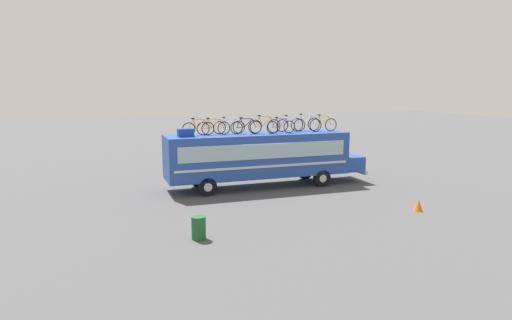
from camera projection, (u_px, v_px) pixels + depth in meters
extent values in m
plane|color=#4C4C4F|center=(258.00, 187.00, 23.88)|extent=(120.00, 120.00, 0.00)
cube|color=#23479E|center=(258.00, 154.00, 23.59)|extent=(9.72, 2.39, 2.24)
cube|color=#23479E|center=(346.00, 162.00, 25.50)|extent=(1.14, 2.20, 0.82)
cube|color=#99B7C6|center=(266.00, 151.00, 22.41)|extent=(8.94, 0.04, 0.78)
cube|color=#99B7C6|center=(250.00, 145.00, 24.66)|extent=(8.94, 0.04, 0.78)
cube|color=silver|center=(266.00, 167.00, 22.53)|extent=(9.33, 0.03, 0.12)
cube|color=silver|center=(250.00, 159.00, 24.79)|extent=(9.33, 0.03, 0.12)
cube|color=silver|center=(356.00, 170.00, 25.79)|extent=(0.16, 2.27, 0.24)
cylinder|color=black|center=(322.00, 178.00, 23.91)|extent=(0.92, 0.28, 0.92)
cylinder|color=silver|center=(322.00, 178.00, 23.91)|extent=(0.42, 0.30, 0.42)
cylinder|color=black|center=(305.00, 171.00, 25.88)|extent=(0.92, 0.28, 0.92)
cylinder|color=silver|center=(305.00, 171.00, 25.88)|extent=(0.42, 0.30, 0.42)
cylinder|color=black|center=(207.00, 187.00, 21.82)|extent=(0.92, 0.28, 0.92)
cylinder|color=silver|center=(207.00, 187.00, 21.82)|extent=(0.42, 0.30, 0.42)
cylinder|color=black|center=(198.00, 179.00, 23.79)|extent=(0.92, 0.28, 0.92)
cylinder|color=silver|center=(198.00, 179.00, 23.79)|extent=(0.42, 0.30, 0.42)
cube|color=#193899|center=(185.00, 133.00, 21.91)|extent=(0.75, 0.55, 0.39)
torus|color=black|center=(189.00, 129.00, 22.24)|extent=(0.67, 0.04, 0.67)
torus|color=black|center=(208.00, 128.00, 22.57)|extent=(0.67, 0.04, 0.67)
cylinder|color=orange|center=(194.00, 124.00, 22.30)|extent=(0.19, 0.04, 0.48)
cylinder|color=orange|center=(200.00, 124.00, 22.40)|extent=(0.46, 0.04, 0.46)
cylinder|color=orange|center=(199.00, 119.00, 22.34)|extent=(0.59, 0.04, 0.07)
cylinder|color=orange|center=(192.00, 129.00, 22.31)|extent=(0.38, 0.03, 0.05)
cylinder|color=orange|center=(191.00, 124.00, 22.24)|extent=(0.24, 0.03, 0.50)
cylinder|color=orange|center=(206.00, 124.00, 22.50)|extent=(0.21, 0.03, 0.47)
cylinder|color=silver|center=(204.00, 119.00, 22.43)|extent=(0.03, 0.44, 0.03)
ellipsoid|color=black|center=(193.00, 118.00, 22.23)|extent=(0.20, 0.08, 0.06)
torus|color=black|center=(203.00, 129.00, 22.50)|extent=(0.67, 0.04, 0.67)
torus|color=black|center=(224.00, 128.00, 22.86)|extent=(0.67, 0.04, 0.67)
cylinder|color=orange|center=(209.00, 123.00, 22.56)|extent=(0.21, 0.04, 0.48)
cylinder|color=orange|center=(216.00, 124.00, 22.67)|extent=(0.50, 0.04, 0.46)
cylinder|color=orange|center=(214.00, 119.00, 22.61)|extent=(0.65, 0.04, 0.07)
cylinder|color=orange|center=(207.00, 128.00, 22.56)|extent=(0.41, 0.03, 0.05)
cylinder|color=orange|center=(205.00, 124.00, 22.50)|extent=(0.27, 0.03, 0.50)
cylinder|color=orange|center=(222.00, 124.00, 22.79)|extent=(0.23, 0.03, 0.47)
cylinder|color=silver|center=(220.00, 118.00, 22.71)|extent=(0.03, 0.44, 0.03)
ellipsoid|color=black|center=(208.00, 118.00, 22.49)|extent=(0.20, 0.08, 0.06)
torus|color=black|center=(219.00, 128.00, 22.97)|extent=(0.67, 0.04, 0.67)
torus|color=black|center=(239.00, 127.00, 23.31)|extent=(0.67, 0.04, 0.67)
cylinder|color=white|center=(225.00, 123.00, 23.03)|extent=(0.20, 0.04, 0.48)
cylinder|color=white|center=(231.00, 123.00, 23.13)|extent=(0.49, 0.04, 0.46)
cylinder|color=white|center=(229.00, 118.00, 23.07)|extent=(0.63, 0.04, 0.07)
cylinder|color=white|center=(223.00, 127.00, 23.03)|extent=(0.40, 0.03, 0.05)
cylinder|color=white|center=(222.00, 123.00, 22.96)|extent=(0.26, 0.03, 0.50)
cylinder|color=white|center=(237.00, 123.00, 23.24)|extent=(0.22, 0.03, 0.47)
cylinder|color=silver|center=(235.00, 118.00, 23.17)|extent=(0.03, 0.44, 0.03)
ellipsoid|color=black|center=(224.00, 117.00, 22.96)|extent=(0.20, 0.08, 0.06)
torus|color=black|center=(237.00, 128.00, 22.97)|extent=(0.66, 0.04, 0.66)
torus|color=black|center=(256.00, 127.00, 23.32)|extent=(0.66, 0.04, 0.66)
cylinder|color=black|center=(242.00, 123.00, 23.04)|extent=(0.20, 0.04, 0.47)
cylinder|color=black|center=(248.00, 123.00, 23.15)|extent=(0.49, 0.04, 0.45)
cylinder|color=black|center=(247.00, 119.00, 23.08)|extent=(0.64, 0.04, 0.07)
cylinder|color=black|center=(240.00, 128.00, 23.04)|extent=(0.40, 0.03, 0.05)
cylinder|color=black|center=(239.00, 123.00, 22.97)|extent=(0.26, 0.03, 0.49)
cylinder|color=black|center=(254.00, 123.00, 23.26)|extent=(0.22, 0.03, 0.46)
cylinder|color=silver|center=(252.00, 118.00, 23.18)|extent=(0.03, 0.44, 0.03)
ellipsoid|color=black|center=(241.00, 118.00, 22.97)|extent=(0.20, 0.08, 0.06)
torus|color=black|center=(255.00, 127.00, 23.15)|extent=(0.74, 0.04, 0.74)
torus|color=black|center=(274.00, 126.00, 23.50)|extent=(0.74, 0.04, 0.74)
cylinder|color=orange|center=(261.00, 121.00, 23.21)|extent=(0.20, 0.04, 0.53)
cylinder|color=orange|center=(266.00, 121.00, 23.32)|extent=(0.49, 0.04, 0.51)
cylinder|color=orange|center=(265.00, 117.00, 23.25)|extent=(0.64, 0.04, 0.07)
cylinder|color=orange|center=(259.00, 127.00, 23.21)|extent=(0.41, 0.03, 0.05)
cylinder|color=orange|center=(257.00, 122.00, 23.14)|extent=(0.26, 0.03, 0.55)
cylinder|color=orange|center=(272.00, 122.00, 23.43)|extent=(0.22, 0.03, 0.51)
cylinder|color=silver|center=(271.00, 116.00, 23.35)|extent=(0.03, 0.44, 0.03)
ellipsoid|color=black|center=(259.00, 116.00, 23.13)|extent=(0.20, 0.08, 0.06)
torus|color=black|center=(273.00, 127.00, 23.22)|extent=(0.66, 0.04, 0.66)
torus|color=black|center=(289.00, 127.00, 23.53)|extent=(0.66, 0.04, 0.66)
cylinder|color=purple|center=(278.00, 123.00, 23.27)|extent=(0.19, 0.04, 0.47)
cylinder|color=purple|center=(283.00, 123.00, 23.37)|extent=(0.45, 0.04, 0.45)
cylinder|color=purple|center=(281.00, 118.00, 23.30)|extent=(0.58, 0.04, 0.07)
cylinder|color=purple|center=(276.00, 127.00, 23.27)|extent=(0.37, 0.03, 0.05)
cylinder|color=purple|center=(274.00, 123.00, 23.21)|extent=(0.24, 0.03, 0.49)
cylinder|color=purple|center=(288.00, 123.00, 23.47)|extent=(0.20, 0.03, 0.46)
cylinder|color=silver|center=(286.00, 118.00, 23.39)|extent=(0.03, 0.44, 0.03)
ellipsoid|color=black|center=(276.00, 117.00, 23.20)|extent=(0.20, 0.08, 0.06)
torus|color=black|center=(282.00, 126.00, 24.16)|extent=(0.69, 0.04, 0.69)
torus|color=black|center=(300.00, 125.00, 24.50)|extent=(0.69, 0.04, 0.69)
cylinder|color=white|center=(287.00, 121.00, 24.22)|extent=(0.20, 0.04, 0.49)
cylinder|color=white|center=(293.00, 121.00, 24.33)|extent=(0.48, 0.04, 0.47)
cylinder|color=white|center=(291.00, 117.00, 24.26)|extent=(0.63, 0.04, 0.07)
cylinder|color=white|center=(285.00, 125.00, 24.22)|extent=(0.40, 0.03, 0.05)
cylinder|color=white|center=(284.00, 121.00, 24.16)|extent=(0.26, 0.03, 0.51)
cylinder|color=white|center=(298.00, 121.00, 24.43)|extent=(0.22, 0.03, 0.48)
cylinder|color=silver|center=(297.00, 116.00, 24.36)|extent=(0.03, 0.44, 0.03)
ellipsoid|color=black|center=(286.00, 116.00, 24.15)|extent=(0.20, 0.08, 0.06)
torus|color=black|center=(297.00, 125.00, 24.45)|extent=(0.74, 0.04, 0.74)
torus|color=black|center=(314.00, 124.00, 24.80)|extent=(0.74, 0.04, 0.74)
cylinder|color=white|center=(302.00, 119.00, 24.51)|extent=(0.20, 0.04, 0.53)
cylinder|color=white|center=(307.00, 120.00, 24.62)|extent=(0.48, 0.04, 0.51)
cylinder|color=white|center=(306.00, 115.00, 24.55)|extent=(0.63, 0.04, 0.07)
cylinder|color=white|center=(300.00, 124.00, 24.52)|extent=(0.40, 0.03, 0.05)
cylinder|color=white|center=(299.00, 120.00, 24.45)|extent=(0.26, 0.03, 0.55)
cylinder|color=white|center=(312.00, 120.00, 24.72)|extent=(0.22, 0.03, 0.51)
cylinder|color=silver|center=(311.00, 114.00, 24.64)|extent=(0.03, 0.44, 0.03)
ellipsoid|color=black|center=(301.00, 114.00, 24.43)|extent=(0.20, 0.08, 0.06)
torus|color=black|center=(315.00, 125.00, 24.23)|extent=(0.71, 0.04, 0.71)
torus|color=black|center=(331.00, 125.00, 24.54)|extent=(0.71, 0.04, 0.71)
cylinder|color=#B2B20C|center=(320.00, 120.00, 24.28)|extent=(0.19, 0.04, 0.51)
cylinder|color=#B2B20C|center=(325.00, 120.00, 24.38)|extent=(0.45, 0.04, 0.49)
cylinder|color=#B2B20C|center=(324.00, 116.00, 24.31)|extent=(0.57, 0.04, 0.07)
cylinder|color=#B2B20C|center=(318.00, 125.00, 24.29)|extent=(0.36, 0.03, 0.05)
cylinder|color=#B2B20C|center=(317.00, 120.00, 24.22)|extent=(0.24, 0.03, 0.53)
cylinder|color=#B2B20C|center=(330.00, 120.00, 24.48)|extent=(0.20, 0.03, 0.50)
cylinder|color=silver|center=(328.00, 115.00, 24.40)|extent=(0.03, 0.44, 0.03)
ellipsoid|color=black|center=(319.00, 115.00, 24.21)|extent=(0.20, 0.08, 0.06)
cylinder|color=#1E592D|center=(199.00, 228.00, 15.64)|extent=(0.50, 0.50, 0.82)
cone|color=orange|center=(418.00, 205.00, 19.20)|extent=(0.39, 0.39, 0.51)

